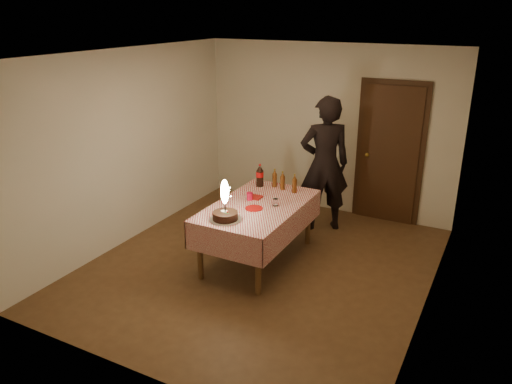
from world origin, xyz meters
TOP-DOWN VIEW (x-y plane):
  - ground at (0.00, 0.00)m, footprint 4.00×4.50m
  - room_shell at (0.03, 0.08)m, footprint 4.04×4.54m
  - dining_table at (-0.11, 0.15)m, footprint 1.02×1.72m
  - birthday_cake at (-0.23, -0.44)m, footprint 0.37×0.37m
  - red_plate at (-0.09, 0.01)m, footprint 0.22×0.22m
  - red_cup at (-0.28, 0.24)m, footprint 0.08×0.08m
  - clear_cup at (0.10, 0.22)m, footprint 0.07×0.07m
  - napkin_stack at (-0.24, 0.34)m, footprint 0.15×0.15m
  - cola_bottle at (-0.41, 0.77)m, footprint 0.10×0.10m
  - amber_bottle_left at (-0.22, 0.85)m, footprint 0.06×0.06m
  - amber_bottle_right at (0.12, 0.76)m, footprint 0.06×0.06m
  - amber_bottle_mid at (-0.08, 0.80)m, footprint 0.06×0.06m
  - photographer at (0.26, 1.49)m, footprint 0.85×0.78m

SIDE VIEW (x-z plane):
  - ground at x=0.00m, z-range -0.01..0.01m
  - dining_table at x=-0.11m, z-range 0.28..1.05m
  - red_plate at x=-0.09m, z-range 0.77..0.77m
  - napkin_stack at x=-0.24m, z-range 0.77..0.79m
  - clear_cup at x=0.10m, z-range 0.77..0.86m
  - red_cup at x=-0.28m, z-range 0.77..0.87m
  - birthday_cake at x=-0.23m, z-range 0.63..1.12m
  - amber_bottle_left at x=-0.22m, z-range 0.76..1.01m
  - amber_bottle_right at x=0.12m, z-range 0.76..1.01m
  - amber_bottle_mid at x=-0.08m, z-range 0.76..1.01m
  - cola_bottle at x=-0.41m, z-range 0.76..1.08m
  - photographer at x=0.26m, z-range 0.00..1.96m
  - room_shell at x=0.03m, z-range 0.34..2.96m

